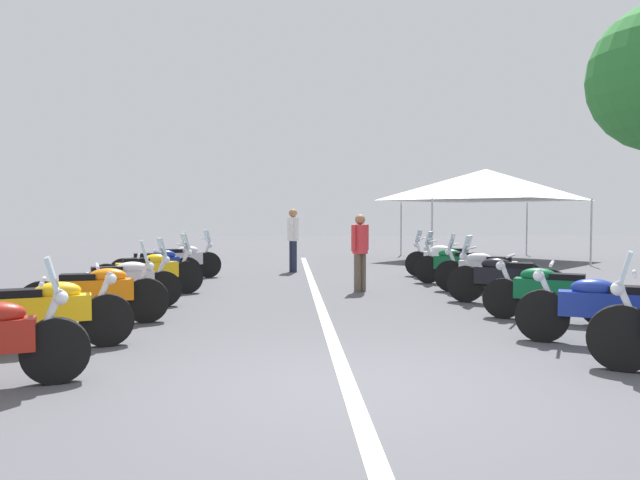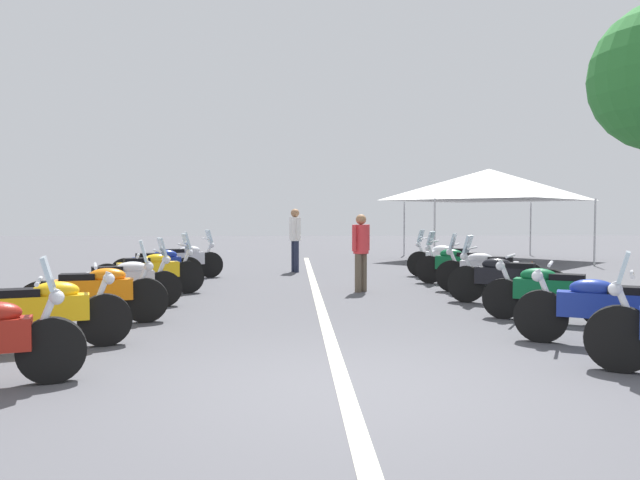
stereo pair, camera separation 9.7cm
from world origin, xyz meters
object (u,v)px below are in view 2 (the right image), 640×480
motorcycle_left_row_5 (158,265)px  motorcycle_left_row_6 (184,260)px  motorcycle_left_row_2 (97,292)px  bystander_2 (295,235)px  motorcycle_left_row_4 (150,272)px  event_tent (489,185)px  motorcycle_left_row_3 (123,282)px  motorcycle_right_row_5 (458,264)px  motorcycle_right_row_3 (505,278)px  bystander_1 (361,247)px  motorcycle_right_row_2 (549,292)px  motorcycle_right_row_4 (487,270)px  motorcycle_right_row_6 (448,259)px  motorcycle_left_row_1 (41,312)px  traffic_cone_0 (532,276)px  motorcycle_right_row_1 (607,309)px

motorcycle_left_row_5 → motorcycle_left_row_6: motorcycle_left_row_6 is taller
motorcycle_left_row_2 → bystander_2: (7.84, -2.90, 0.57)m
motorcycle_left_row_4 → event_tent: event_tent is taller
motorcycle_left_row_3 → motorcycle_right_row_5: size_ratio=1.06×
motorcycle_left_row_5 → motorcycle_right_row_3: 7.44m
motorcycle_left_row_5 → bystander_1: (-1.21, -4.41, 0.47)m
motorcycle_right_row_2 → motorcycle_right_row_5: size_ratio=0.98×
motorcycle_right_row_4 → event_tent: 9.45m
motorcycle_left_row_2 → event_tent: bearing=37.7°
motorcycle_right_row_2 → motorcycle_right_row_6: motorcycle_right_row_6 is taller
motorcycle_left_row_1 → motorcycle_right_row_5: bearing=24.4°
motorcycle_left_row_3 → motorcycle_left_row_5: motorcycle_left_row_5 is taller
motorcycle_right_row_3 → motorcycle_left_row_1: bearing=56.3°
motorcycle_left_row_4 → motorcycle_left_row_5: motorcycle_left_row_4 is taller
motorcycle_right_row_6 → motorcycle_left_row_3: bearing=61.6°
motorcycle_left_row_1 → motorcycle_left_row_4: bearing=69.7°
motorcycle_left_row_4 → bystander_1: 4.27m
motorcycle_right_row_6 → traffic_cone_0: (-2.43, -1.18, -0.18)m
motorcycle_left_row_1 → motorcycle_right_row_4: (4.82, -6.89, 0.02)m
traffic_cone_0 → motorcycle_left_row_3: bearing=106.3°
traffic_cone_0 → motorcycle_left_row_2: bearing=115.3°
bystander_1 → motorcycle_right_row_2: bearing=-11.6°
motorcycle_left_row_5 → motorcycle_right_row_6: 7.10m
motorcycle_right_row_5 → event_tent: event_tent is taller
motorcycle_right_row_1 → event_tent: 14.20m
motorcycle_right_row_3 → motorcycle_right_row_1: bearing=120.7°
motorcycle_left_row_3 → motorcycle_left_row_5: 3.29m
motorcycle_left_row_6 → motorcycle_right_row_6: same height
motorcycle_left_row_3 → motorcycle_right_row_2: (-1.53, -6.66, -0.01)m
bystander_1 → event_tent: size_ratio=0.29×
motorcycle_right_row_5 → motorcycle_right_row_6: size_ratio=0.90×
motorcycle_left_row_5 → motorcycle_right_row_4: size_ratio=0.98×
motorcycle_left_row_3 → motorcycle_right_row_5: (3.21, -6.61, 0.01)m
motorcycle_right_row_2 → motorcycle_right_row_4: size_ratio=0.88×
traffic_cone_0 → motorcycle_left_row_6: bearing=72.4°
motorcycle_right_row_2 → bystander_1: bearing=-25.8°
motorcycle_left_row_5 → motorcycle_right_row_3: bearing=-40.1°
motorcycle_right_row_1 → bystander_1: 5.82m
motorcycle_left_row_6 → motorcycle_right_row_1: (-8.03, -6.49, -0.01)m
traffic_cone_0 → bystander_1: 3.77m
motorcycle_left_row_3 → bystander_2: (6.41, -2.92, 0.58)m
motorcycle_left_row_3 → motorcycle_right_row_6: motorcycle_right_row_6 is taller
motorcycle_left_row_3 → motorcycle_right_row_6: size_ratio=0.96×
motorcycle_left_row_4 → motorcycle_right_row_2: size_ratio=1.17×
motorcycle_left_row_3 → motorcycle_right_row_1: 7.37m
motorcycle_left_row_2 → motorcycle_left_row_6: size_ratio=1.07×
motorcycle_left_row_5 → motorcycle_right_row_5: size_ratio=1.09×
motorcycle_right_row_1 → motorcycle_right_row_4: bearing=-65.4°
motorcycle_left_row_4 → motorcycle_left_row_6: (3.11, -0.10, -0.00)m
motorcycle_right_row_2 → traffic_cone_0: motorcycle_right_row_2 is taller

